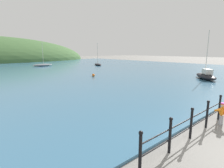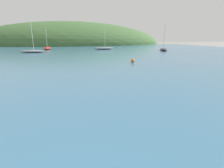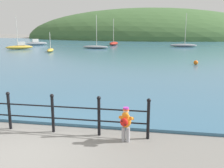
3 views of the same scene
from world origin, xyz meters
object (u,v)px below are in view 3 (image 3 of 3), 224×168
object	(u,v)px
child_in_coat	(126,121)
boat_twin_mast	(50,50)
boat_blue_hull	(95,47)
boat_white_sailboat	(20,47)
mooring_buoy	(196,63)
boat_nearest_quay	(114,43)
boat_far_right	(37,43)
boat_mid_harbor	(183,45)

from	to	relation	value
child_in_coat	boat_twin_mast	xyz separation A→B (m)	(-12.54, 24.24, -0.29)
boat_twin_mast	boat_blue_hull	bearing A→B (deg)	53.77
child_in_coat	boat_white_sailboat	xyz separation A→B (m)	(-18.37, 27.22, -0.16)
mooring_buoy	boat_white_sailboat	bearing A→B (deg)	152.25
child_in_coat	boat_nearest_quay	xyz separation A→B (m)	(-6.75, 37.49, -0.20)
mooring_buoy	boat_far_right	bearing A→B (deg)	139.88
boat_nearest_quay	boat_white_sailboat	world-z (taller)	boat_white_sailboat
boat_mid_harbor	boat_nearest_quay	distance (m)	11.53
boat_white_sailboat	mooring_buoy	xyz separation A→B (m)	(22.26, -11.71, -0.16)
boat_nearest_quay	boat_white_sailboat	bearing A→B (deg)	-138.54
child_in_coat	boat_blue_hull	world-z (taller)	boat_blue_hull
boat_far_right	boat_nearest_quay	bearing A→B (deg)	8.97
boat_nearest_quay	boat_twin_mast	bearing A→B (deg)	-113.62
child_in_coat	boat_twin_mast	distance (m)	27.30
boat_far_right	mooring_buoy	xyz separation A→B (m)	(23.64, -19.92, -0.15)
boat_twin_mast	boat_far_right	xyz separation A→B (m)	(-7.21, 11.19, 0.11)
boat_far_right	boat_twin_mast	bearing A→B (deg)	-57.20
mooring_buoy	boat_mid_harbor	bearing A→B (deg)	88.04
child_in_coat	boat_nearest_quay	bearing A→B (deg)	100.20
child_in_coat	mooring_buoy	bearing A→B (deg)	75.93
boat_twin_mast	mooring_buoy	bearing A→B (deg)	-27.98
boat_nearest_quay	boat_white_sailboat	distance (m)	15.51
child_in_coat	mooring_buoy	distance (m)	16.00
child_in_coat	boat_white_sailboat	size ratio (longest dim) A/B	0.22
boat_white_sailboat	boat_nearest_quay	bearing A→B (deg)	41.46
boat_twin_mast	boat_nearest_quay	size ratio (longest dim) A/B	0.60
boat_blue_hull	boat_nearest_quay	bearing A→B (deg)	78.92
boat_twin_mast	boat_white_sailboat	xyz separation A→B (m)	(-5.83, 2.98, 0.12)
boat_far_right	boat_nearest_quay	world-z (taller)	boat_nearest_quay
child_in_coat	boat_mid_harbor	xyz separation A→B (m)	(4.57, 35.26, -0.23)
boat_far_right	boat_white_sailboat	size ratio (longest dim) A/B	0.74
mooring_buoy	boat_nearest_quay	bearing A→B (deg)	115.83
boat_white_sailboat	mooring_buoy	distance (m)	25.15
boat_nearest_quay	mooring_buoy	distance (m)	24.42
boat_blue_hull	boat_white_sailboat	bearing A→B (deg)	-163.72
child_in_coat	boat_twin_mast	world-z (taller)	boat_twin_mast
boat_mid_harbor	mooring_buoy	world-z (taller)	boat_mid_harbor
boat_twin_mast	boat_white_sailboat	world-z (taller)	boat_white_sailboat
child_in_coat	boat_nearest_quay	size ratio (longest dim) A/B	0.23
child_in_coat	boat_mid_harbor	world-z (taller)	boat_mid_harbor
child_in_coat	boat_twin_mast	size ratio (longest dim) A/B	0.38
boat_nearest_quay	boat_far_right	bearing A→B (deg)	-171.03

